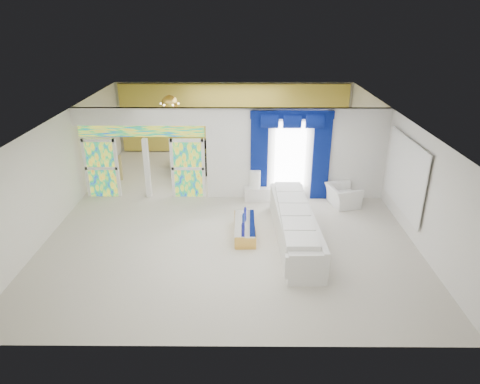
{
  "coord_description": "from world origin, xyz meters",
  "views": [
    {
      "loc": [
        0.37,
        -12.27,
        5.84
      ],
      "look_at": [
        0.3,
        -1.2,
        1.1
      ],
      "focal_mm": 32.18,
      "sensor_mm": 36.0,
      "label": 1
    }
  ],
  "objects_px": {
    "coffee_table": "(245,229)",
    "console_table": "(264,193)",
    "armchair": "(343,196)",
    "grand_piano": "(193,158)",
    "white_sofa": "(295,227)"
  },
  "relations": [
    {
      "from": "white_sofa",
      "to": "armchair",
      "type": "xyz_separation_m",
      "value": [
        1.8,
        2.3,
        -0.08
      ]
    },
    {
      "from": "console_table",
      "to": "grand_piano",
      "type": "bearing_deg",
      "value": 132.05
    },
    {
      "from": "grand_piano",
      "to": "armchair",
      "type": "bearing_deg",
      "value": -47.23
    },
    {
      "from": "coffee_table",
      "to": "console_table",
      "type": "bearing_deg",
      "value": 75.19
    },
    {
      "from": "console_table",
      "to": "armchair",
      "type": "xyz_separation_m",
      "value": [
        2.51,
        -0.43,
        0.11
      ]
    },
    {
      "from": "console_table",
      "to": "grand_piano",
      "type": "xyz_separation_m",
      "value": [
        -2.64,
        2.92,
        0.23
      ]
    },
    {
      "from": "console_table",
      "to": "white_sofa",
      "type": "bearing_deg",
      "value": -75.47
    },
    {
      "from": "console_table",
      "to": "armchair",
      "type": "relative_size",
      "value": 1.27
    },
    {
      "from": "white_sofa",
      "to": "armchair",
      "type": "height_order",
      "value": "white_sofa"
    },
    {
      "from": "grand_piano",
      "to": "coffee_table",
      "type": "bearing_deg",
      "value": -83.73
    },
    {
      "from": "armchair",
      "to": "grand_piano",
      "type": "relative_size",
      "value": 0.58
    },
    {
      "from": "console_table",
      "to": "coffee_table",
      "type": "bearing_deg",
      "value": -104.81
    },
    {
      "from": "coffee_table",
      "to": "grand_piano",
      "type": "bearing_deg",
      "value": 110.42
    },
    {
      "from": "white_sofa",
      "to": "console_table",
      "type": "height_order",
      "value": "white_sofa"
    },
    {
      "from": "armchair",
      "to": "grand_piano",
      "type": "distance_m",
      "value": 6.14
    }
  ]
}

